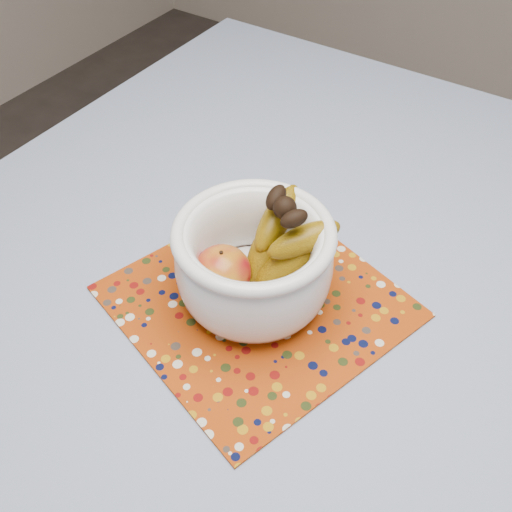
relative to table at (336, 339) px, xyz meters
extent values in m
cube|color=brown|center=(0.00, 0.00, 0.06)|extent=(1.20, 1.20, 0.04)
cylinder|color=brown|center=(-0.53, 0.53, -0.32)|extent=(0.06, 0.06, 0.71)
cube|color=#667DAA|center=(0.00, 0.00, 0.08)|extent=(1.32, 1.32, 0.01)
cube|color=#993408|center=(-0.10, -0.07, 0.09)|extent=(0.43, 0.43, 0.00)
cylinder|color=white|center=(-0.11, -0.06, 0.10)|extent=(0.11, 0.11, 0.01)
cylinder|color=white|center=(-0.11, -0.06, 0.11)|extent=(0.15, 0.15, 0.01)
torus|color=white|center=(-0.11, -0.06, 0.21)|extent=(0.21, 0.21, 0.02)
ellipsoid|color=maroon|center=(-0.14, -0.09, 0.15)|extent=(0.08, 0.08, 0.07)
sphere|color=black|center=(-0.09, -0.02, 0.23)|extent=(0.03, 0.03, 0.03)
camera|label=1|loc=(0.20, -0.52, 0.72)|focal=42.00mm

